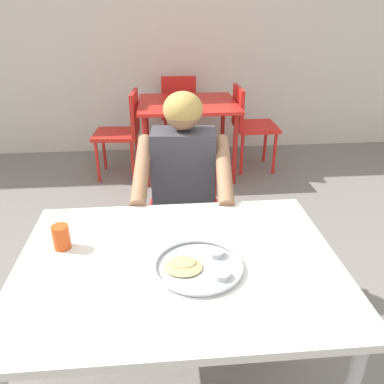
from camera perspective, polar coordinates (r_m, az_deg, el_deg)
The scene contains 9 objects.
table_foreground at distance 1.47m, azimuth -1.97°, elevation -12.21°, with size 1.17×0.87×0.74m.
thali_tray at distance 1.38m, azimuth 0.90°, elevation -10.81°, with size 0.32×0.32×0.03m.
drinking_cup at distance 1.55m, azimuth -18.69°, elevation -6.19°, with size 0.06×0.06×0.10m.
chair_foreground at distance 2.37m, azimuth -1.24°, elevation -1.41°, with size 0.46×0.46×0.84m.
diner_foreground at distance 2.07m, azimuth -1.28°, elevation 1.06°, with size 0.52×0.58×1.18m.
table_background_red at distance 3.85m, azimuth -0.66°, elevation 11.92°, with size 0.95×0.84×0.71m.
chair_red_left at distance 3.83m, azimuth -10.01°, elevation 9.19°, with size 0.45×0.43×0.84m.
chair_red_right at distance 4.00m, azimuth 8.30°, elevation 10.23°, with size 0.42×0.43×0.84m.
chair_red_far at distance 4.45m, azimuth -1.95°, elevation 12.08°, with size 0.41×0.40×0.88m.
Camera 1 is at (-0.07, -1.15, 1.58)m, focal length 36.26 mm.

